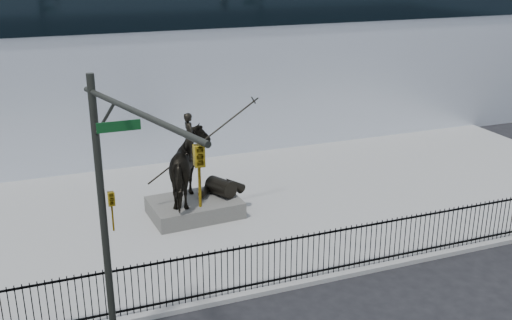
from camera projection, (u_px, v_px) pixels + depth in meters
name	position (u px, v px, depth m)	size (l,w,h in m)	color
ground	(360.00, 296.00, 17.39)	(120.00, 120.00, 0.00)	black
plaza	(269.00, 204.00, 23.53)	(30.00, 12.00, 0.15)	#999996
building	(181.00, 45.00, 33.50)	(44.00, 14.00, 9.00)	white
picket_fence	(340.00, 249.00, 18.19)	(22.10, 0.10, 1.50)	black
statue_plinth	(195.00, 207.00, 22.26)	(3.24, 2.23, 0.61)	#53514C
equestrian_statue	(195.00, 168.00, 21.76)	(4.14, 2.70, 3.52)	black
traffic_signal_left	(118.00, 212.00, 13.21)	(1.52, 4.84, 7.00)	#252822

